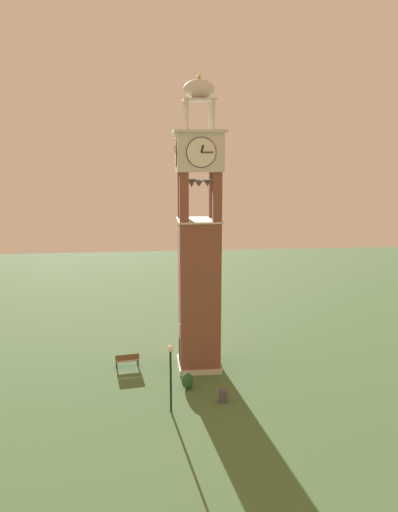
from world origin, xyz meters
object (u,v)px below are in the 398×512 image
clock_tower (199,254)px  lamp_post (171,367)px  park_bench (127,360)px  trash_bin (223,395)px

clock_tower → lamp_post: clock_tower is taller
clock_tower → lamp_post: (5.99, -2.15, -5.11)m
clock_tower → lamp_post: bearing=-19.7°
clock_tower → park_bench: (-0.41, -4.85, -7.37)m
clock_tower → park_bench: 8.83m
park_bench → trash_bin: size_ratio=2.06×
park_bench → lamp_post: lamp_post is taller
lamp_post → trash_bin: size_ratio=4.96×
clock_tower → trash_bin: size_ratio=23.62×
park_bench → trash_bin: park_bench is taller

